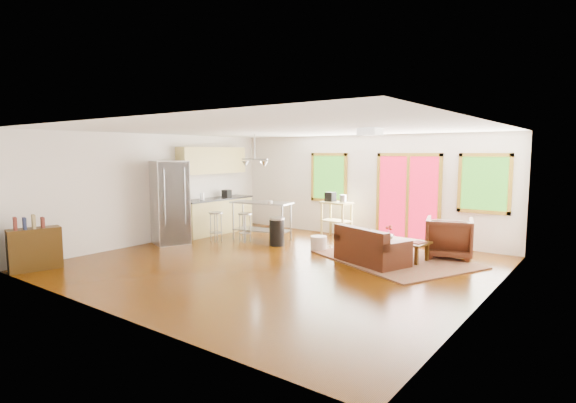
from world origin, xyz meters
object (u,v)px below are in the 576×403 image
Objects in this scene: loveseat at (370,249)px; ottoman at (378,244)px; island at (262,214)px; refrigerator at (170,202)px; coffee_table at (402,243)px; kitchen_cart at (336,207)px; armchair at (449,236)px; rug at (395,259)px.

loveseat reaches higher than ottoman.
loveseat is 0.98× the size of island.
coffee_table is at bearing 38.10° from refrigerator.
island reaches higher than loveseat.
refrigerator is 1.71× the size of kitchen_cart.
island is at bearing 66.80° from refrigerator.
ottoman is (-0.71, 0.41, -0.17)m from coffee_table.
loveseat is 1.69× the size of armchair.
coffee_table is at bearing -29.96° from kitchen_cart.
coffee_table is 1.06m from armchair.
refrigerator reaches higher than armchair.
ottoman is 4.95m from refrigerator.
loveseat is (-0.24, -0.61, 0.28)m from rug.
coffee_table is 1.92× the size of ottoman.
ottoman is 0.36× the size of island.
rug is 0.37m from coffee_table.
refrigerator is (-4.77, -1.00, 0.69)m from loveseat.
refrigerator reaches higher than loveseat.
island is at bearing -179.74° from rug.
ottoman is at bearing 150.02° from coffee_table.
coffee_table is 0.94× the size of kitchen_cart.
rug is at bearing 88.91° from loveseat.
coffee_table is at bearing 33.56° from armchair.
island is (1.52, 1.59, -0.33)m from refrigerator.
kitchen_cart is at bearing 154.87° from loveseat.
loveseat is at bearing 32.18° from refrigerator.
refrigerator is at bearing -133.60° from island.
loveseat is 1.11m from ottoman.
refrigerator reaches higher than rug.
kitchen_cart is (-2.33, 1.35, 0.43)m from coffee_table.
armchair reaches higher than loveseat.
coffee_table is 0.68× the size of island.
kitchen_cart reaches higher than coffee_table.
armchair is at bearing 11.24° from island.
refrigerator reaches higher than kitchen_cart.
island is (-3.25, 0.60, 0.37)m from loveseat.
rug is 3.10× the size of armchair.
refrigerator is 2.23m from island.
coffee_table is (0.37, 0.65, 0.06)m from loveseat.
rug is 1.46× the size of refrigerator.
refrigerator is (-5.83, -2.45, 0.52)m from armchair.
coffee_table is 0.55× the size of refrigerator.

